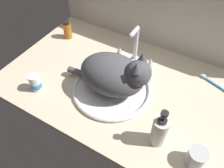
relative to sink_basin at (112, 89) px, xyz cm
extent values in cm
cube|color=beige|center=(1.91, 5.79, -2.37)|extent=(113.62, 69.55, 3.00)
cube|color=beige|center=(1.91, 41.77, 17.01)|extent=(113.62, 2.40, 41.75)
torus|color=white|center=(0.00, 0.00, 0.14)|extent=(36.65, 36.65, 2.02)
cylinder|color=white|center=(0.00, 0.00, -0.57)|extent=(33.61, 33.61, 0.60)
cylinder|color=silver|center=(0.00, 23.14, 0.10)|extent=(4.00, 4.00, 1.94)
cylinder|color=silver|center=(0.00, 23.14, 10.11)|extent=(2.00, 2.00, 18.07)
sphere|color=silver|center=(0.00, 23.14, 19.15)|extent=(2.20, 2.20, 2.20)
cylinder|color=silver|center=(0.00, 19.88, 19.15)|extent=(2.00, 6.52, 2.00)
sphere|color=silver|center=(0.00, 16.62, 19.15)|extent=(2.10, 2.10, 2.10)
cylinder|color=silver|center=(-8.87, 23.14, -0.07)|extent=(3.20, 3.20, 1.60)
cone|color=silver|center=(-8.87, 23.14, 2.86)|extent=(2.88, 2.88, 4.25)
cylinder|color=silver|center=(8.87, 23.14, -0.07)|extent=(3.20, 3.20, 1.60)
cone|color=silver|center=(8.87, 23.14, 2.86)|extent=(2.88, 2.88, 4.25)
ellipsoid|color=#4C4C51|center=(0.00, 0.00, 9.44)|extent=(30.37, 22.76, 16.58)
sphere|color=#4C4C51|center=(11.49, 0.93, 15.05)|extent=(10.74, 10.74, 10.74)
cone|color=#4C4C51|center=(11.23, 4.14, 20.82)|extent=(4.08, 4.08, 4.03)
cone|color=#4C4C51|center=(11.75, -2.29, 20.82)|extent=(4.08, 4.08, 4.03)
ellipsoid|color=silver|center=(15.51, 1.25, 13.98)|extent=(3.57, 4.75, 3.44)
ellipsoid|color=silver|center=(10.05, 0.81, 8.61)|extent=(8.95, 11.89, 9.12)
cylinder|color=#4C4C51|center=(-16.51, -1.33, 2.75)|extent=(13.17, 4.23, 3.20)
cylinder|color=#B2B5BA|center=(42.62, -14.63, 2.22)|extent=(6.73, 6.73, 6.18)
cylinder|color=silver|center=(42.62, -14.63, 5.81)|extent=(6.86, 6.86, 1.00)
cylinder|color=#B2661E|center=(-42.43, 22.32, 3.52)|extent=(4.68, 4.68, 8.77)
cylinder|color=black|center=(-42.43, 22.32, 8.80)|extent=(3.51, 3.51, 1.80)
cylinder|color=silver|center=(27.85, -13.64, 5.79)|extent=(5.92, 5.92, 13.31)
cylinder|color=black|center=(27.85, -13.64, 13.04)|extent=(3.26, 3.26, 1.20)
cylinder|color=black|center=(27.85, -13.64, 15.16)|extent=(1.18, 1.18, 3.03)
cylinder|color=black|center=(27.85, -13.64, 17.28)|extent=(2.67, 2.67, 1.20)
cylinder|color=white|center=(-30.28, -16.86, 2.49)|extent=(4.84, 4.84, 6.73)
cylinder|color=#338CD1|center=(-30.28, -16.86, 1.96)|extent=(4.99, 4.99, 2.69)
cylinder|color=white|center=(-30.28, -16.86, 6.80)|extent=(5.08, 5.08, 1.88)
cylinder|color=#338CD1|center=(41.94, 26.45, -0.37)|extent=(13.72, 5.74, 1.00)
cube|color=white|center=(34.02, 29.28, 0.23)|extent=(2.85, 2.01, 1.20)
camera|label=1|loc=(33.90, -58.06, 77.47)|focal=35.74mm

